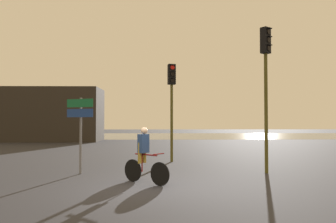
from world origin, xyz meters
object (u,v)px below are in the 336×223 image
traffic_light_near_right (266,73)px  direction_sign_post (80,121)px  distant_building (20,115)px  traffic_light_center (172,94)px  cyclist (144,155)px

traffic_light_near_right → direction_sign_post: bearing=-38.1°
distant_building → traffic_light_center: (13.07, -14.97, 0.65)m
traffic_light_near_right → cyclist: (-4.13, -1.77, -2.66)m
traffic_light_center → direction_sign_post: 4.73m
distant_building → traffic_light_near_right: (16.25, -18.15, 1.13)m
distant_building → direction_sign_post: size_ratio=5.50×
traffic_light_near_right → direction_sign_post: (-6.40, -0.06, -1.68)m
cyclist → distant_building: bearing=-108.8°
traffic_light_center → direction_sign_post: (-3.22, -3.24, -1.21)m
traffic_light_near_right → cyclist: size_ratio=3.12×
distant_building → direction_sign_post: bearing=-61.6°
distant_building → direction_sign_post: (9.84, -18.21, -0.56)m
traffic_light_center → cyclist: (-0.95, -4.95, -2.19)m
traffic_light_near_right → traffic_light_center: traffic_light_near_right is taller
direction_sign_post → cyclist: direction_sign_post is taller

